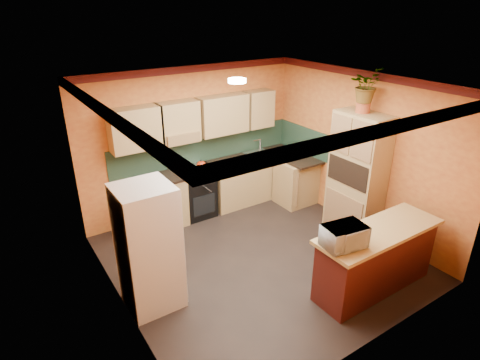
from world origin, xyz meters
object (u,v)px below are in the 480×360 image
breakfast_bar (375,261)px  microwave (344,236)px  pantry (357,175)px  stove (196,192)px  base_cabinets_back (225,185)px  fridge (148,248)px

breakfast_bar → microwave: microwave is taller
pantry → microwave: bearing=-142.7°
breakfast_bar → stove: bearing=108.0°
stove → base_cabinets_back: bearing=0.0°
pantry → microwave: (-1.63, -1.24, 0.02)m
base_cabinets_back → pantry: bearing=-55.9°
base_cabinets_back → stove: stove is taller
base_cabinets_back → fridge: size_ratio=2.15×
stove → microwave: (0.35, -3.24, 0.62)m
stove → fridge: bearing=-131.5°
base_cabinets_back → breakfast_bar: bearing=-82.5°
fridge → pantry: size_ratio=0.81×
breakfast_bar → fridge: bearing=152.3°
stove → fridge: fridge is taller
pantry → breakfast_bar: bearing=-126.8°
stove → microwave: microwave is taller
stove → breakfast_bar: stove is taller
fridge → pantry: 3.61m
fridge → microwave: 2.43m
fridge → stove: bearing=48.5°
microwave → base_cabinets_back: bearing=93.7°
base_cabinets_back → microwave: microwave is taller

